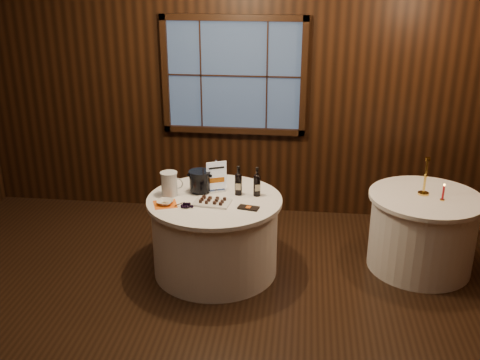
# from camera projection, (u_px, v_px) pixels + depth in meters

# --- Properties ---
(ground) EXTENTS (6.00, 6.00, 0.00)m
(ground) POSITION_uv_depth(u_px,v_px,m) (197.00, 331.00, 4.64)
(ground) COLOR black
(ground) RESTS_ON ground
(back_wall) EXTENTS (6.00, 0.10, 3.00)m
(back_wall) POSITION_uv_depth(u_px,v_px,m) (234.00, 85.00, 6.37)
(back_wall) COLOR black
(back_wall) RESTS_ON ground
(main_table) EXTENTS (1.28, 1.28, 0.77)m
(main_table) POSITION_uv_depth(u_px,v_px,m) (215.00, 235.00, 5.42)
(main_table) COLOR white
(main_table) RESTS_ON ground
(side_table) EXTENTS (1.08, 1.08, 0.77)m
(side_table) POSITION_uv_depth(u_px,v_px,m) (422.00, 232.00, 5.48)
(side_table) COLOR white
(side_table) RESTS_ON ground
(sign_stand) EXTENTS (0.19, 0.15, 0.32)m
(sign_stand) POSITION_uv_depth(u_px,v_px,m) (216.00, 181.00, 5.41)
(sign_stand) COLOR silver
(sign_stand) RESTS_ON main_table
(port_bottle_left) EXTENTS (0.07, 0.07, 0.29)m
(port_bottle_left) POSITION_uv_depth(u_px,v_px,m) (238.00, 182.00, 5.33)
(port_bottle_left) COLOR black
(port_bottle_left) RESTS_ON main_table
(port_bottle_right) EXTENTS (0.07, 0.08, 0.28)m
(port_bottle_right) POSITION_uv_depth(u_px,v_px,m) (257.00, 183.00, 5.30)
(port_bottle_right) COLOR black
(port_bottle_right) RESTS_ON main_table
(ice_bucket) EXTENTS (0.21, 0.21, 0.22)m
(ice_bucket) POSITION_uv_depth(u_px,v_px,m) (200.00, 181.00, 5.39)
(ice_bucket) COLOR black
(ice_bucket) RESTS_ON main_table
(chocolate_plate) EXTENTS (0.35, 0.26, 0.05)m
(chocolate_plate) POSITION_uv_depth(u_px,v_px,m) (212.00, 202.00, 5.17)
(chocolate_plate) COLOR white
(chocolate_plate) RESTS_ON main_table
(chocolate_box) EXTENTS (0.20, 0.13, 0.02)m
(chocolate_box) POSITION_uv_depth(u_px,v_px,m) (248.00, 208.00, 5.07)
(chocolate_box) COLOR black
(chocolate_box) RESTS_ON main_table
(grape_bunch) EXTENTS (0.18, 0.08, 0.04)m
(grape_bunch) POSITION_uv_depth(u_px,v_px,m) (187.00, 205.00, 5.09)
(grape_bunch) COLOR black
(grape_bunch) RESTS_ON main_table
(glass_pitcher) EXTENTS (0.22, 0.16, 0.23)m
(glass_pitcher) POSITION_uv_depth(u_px,v_px,m) (169.00, 184.00, 5.31)
(glass_pitcher) COLOR silver
(glass_pitcher) RESTS_ON main_table
(orange_napkin) EXTENTS (0.27, 0.27, 0.00)m
(orange_napkin) POSITION_uv_depth(u_px,v_px,m) (165.00, 204.00, 5.15)
(orange_napkin) COLOR orange
(orange_napkin) RESTS_ON main_table
(cracker_bowl) EXTENTS (0.16, 0.16, 0.04)m
(cracker_bowl) POSITION_uv_depth(u_px,v_px,m) (165.00, 202.00, 5.15)
(cracker_bowl) COLOR white
(cracker_bowl) RESTS_ON orange_napkin
(brass_candlestick) EXTENTS (0.11, 0.11, 0.37)m
(brass_candlestick) POSITION_uv_depth(u_px,v_px,m) (425.00, 181.00, 5.33)
(brass_candlestick) COLOR gold
(brass_candlestick) RESTS_ON side_table
(red_candle) EXTENTS (0.05, 0.05, 0.17)m
(red_candle) POSITION_uv_depth(u_px,v_px,m) (443.00, 194.00, 5.22)
(red_candle) COLOR gold
(red_candle) RESTS_ON side_table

